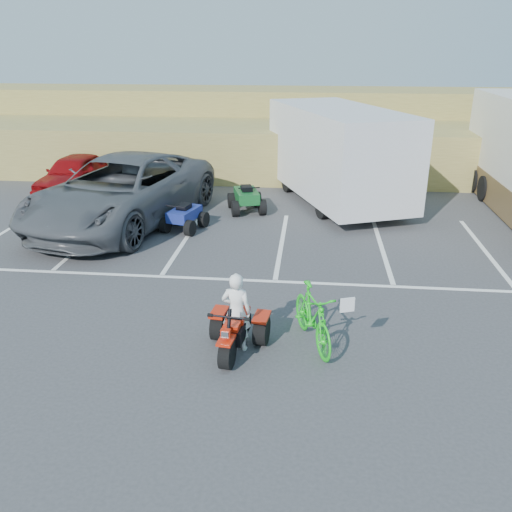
# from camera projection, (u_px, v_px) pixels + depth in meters

# --- Properties ---
(ground) EXTENTS (100.00, 100.00, 0.00)m
(ground) POSITION_uv_depth(u_px,v_px,m) (266.00, 333.00, 10.29)
(ground) COLOR #39393B
(ground) RESTS_ON ground
(parking_stripes) EXTENTS (28.00, 5.16, 0.01)m
(parking_stripes) POSITION_uv_depth(u_px,v_px,m) (313.00, 256.00, 13.97)
(parking_stripes) COLOR white
(parking_stripes) RESTS_ON ground
(grass_embankment) EXTENTS (40.00, 8.50, 3.10)m
(grass_embankment) POSITION_uv_depth(u_px,v_px,m) (296.00, 132.00, 24.08)
(grass_embankment) COLOR olive
(grass_embankment) RESTS_ON ground
(red_trike_atv) EXTENTS (1.23, 1.54, 0.93)m
(red_trike_atv) POSITION_uv_depth(u_px,v_px,m) (235.00, 352.00, 9.67)
(red_trike_atv) COLOR red
(red_trike_atv) RESTS_ON ground
(rider) EXTENTS (0.57, 0.41, 1.47)m
(rider) POSITION_uv_depth(u_px,v_px,m) (236.00, 312.00, 9.53)
(rider) COLOR white
(rider) RESTS_ON ground
(green_dirt_bike) EXTENTS (1.12, 1.92, 1.11)m
(green_dirt_bike) POSITION_uv_depth(u_px,v_px,m) (313.00, 317.00, 9.74)
(green_dirt_bike) COLOR #14BF19
(green_dirt_bike) RESTS_ON ground
(grey_pickup) EXTENTS (4.88, 7.76, 2.00)m
(grey_pickup) POSITION_uv_depth(u_px,v_px,m) (122.00, 191.00, 16.19)
(grey_pickup) COLOR #494B50
(grey_pickup) RESTS_ON ground
(red_car) EXTENTS (1.85, 4.08, 1.36)m
(red_car) POSITION_uv_depth(u_px,v_px,m) (74.00, 174.00, 19.72)
(red_car) COLOR maroon
(red_car) RESTS_ON ground
(cargo_trailer) EXTENTS (5.00, 7.28, 3.15)m
(cargo_trailer) POSITION_uv_depth(u_px,v_px,m) (337.00, 152.00, 18.15)
(cargo_trailer) COLOR silver
(cargo_trailer) RESTS_ON ground
(quad_atv_blue) EXTENTS (1.29, 1.53, 0.86)m
(quad_atv_blue) POSITION_uv_depth(u_px,v_px,m) (185.00, 229.00, 15.97)
(quad_atv_blue) COLOR navy
(quad_atv_blue) RESTS_ON ground
(quad_atv_green) EXTENTS (1.43, 1.69, 0.94)m
(quad_atv_green) POSITION_uv_depth(u_px,v_px,m) (247.00, 211.00, 17.68)
(quad_atv_green) COLOR #135522
(quad_atv_green) RESTS_ON ground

